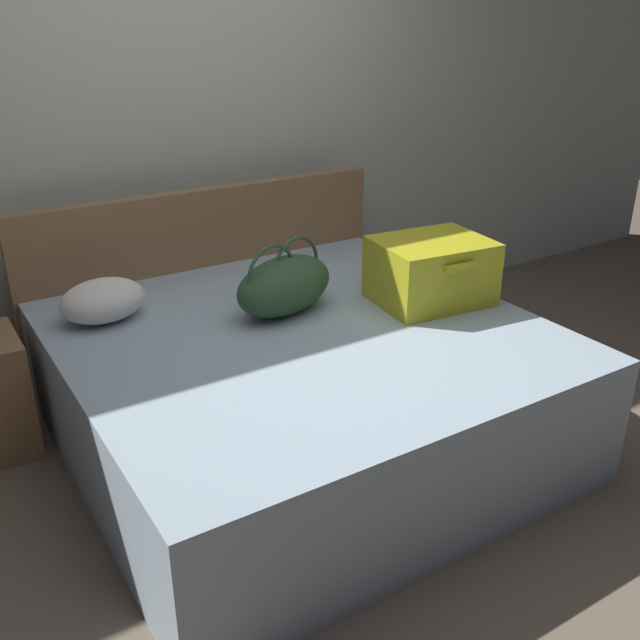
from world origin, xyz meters
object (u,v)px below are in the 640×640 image
bed (303,388)px  pillow_near_headboard (103,300)px  hard_case_large (431,270)px  duffel_bag (284,285)px

bed → pillow_near_headboard: pillow_near_headboard is taller
hard_case_large → duffel_bag: 0.68m
bed → pillow_near_headboard: bearing=140.6°
hard_case_large → pillow_near_headboard: size_ratio=1.45×
hard_case_large → pillow_near_headboard: (-1.34, 0.59, -0.06)m
duffel_bag → hard_case_large: bearing=-20.6°
bed → pillow_near_headboard: (-0.67, 0.55, 0.37)m
pillow_near_headboard → bed: bearing=-39.4°
hard_case_large → duffel_bag: duffel_bag is taller
pillow_near_headboard → duffel_bag: bearing=-26.3°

